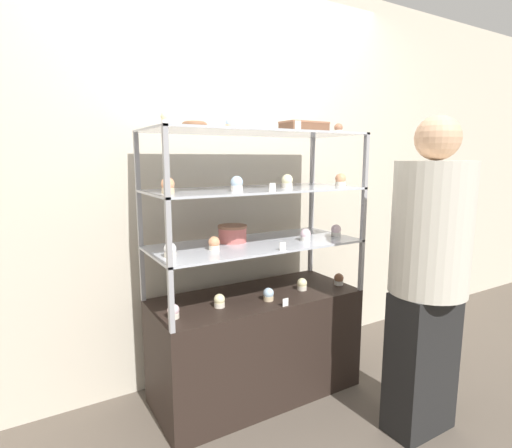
% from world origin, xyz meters
% --- Properties ---
extents(ground_plane, '(20.00, 20.00, 0.00)m').
position_xyz_m(ground_plane, '(0.00, 0.00, 0.00)').
color(ground_plane, brown).
extents(back_wall, '(8.00, 0.05, 2.60)m').
position_xyz_m(back_wall, '(0.00, 0.40, 1.30)').
color(back_wall, beige).
rests_on(back_wall, ground_plane).
extents(display_base, '(1.22, 0.52, 0.62)m').
position_xyz_m(display_base, '(0.00, 0.00, 0.31)').
color(display_base, black).
rests_on(display_base, ground_plane).
extents(display_riser_lower, '(1.22, 0.52, 0.31)m').
position_xyz_m(display_riser_lower, '(0.00, 0.00, 0.92)').
color(display_riser_lower, '#99999E').
rests_on(display_riser_lower, display_base).
extents(display_riser_middle, '(1.22, 0.52, 0.31)m').
position_xyz_m(display_riser_middle, '(0.00, 0.00, 1.23)').
color(display_riser_middle, '#99999E').
rests_on(display_riser_middle, display_riser_lower).
extents(display_riser_upper, '(1.22, 0.52, 0.31)m').
position_xyz_m(display_riser_upper, '(0.00, 0.00, 1.55)').
color(display_riser_upper, '#99999E').
rests_on(display_riser_upper, display_riser_middle).
extents(layer_cake_centerpiece, '(0.17, 0.17, 0.10)m').
position_xyz_m(layer_cake_centerpiece, '(-0.11, 0.09, 0.99)').
color(layer_cake_centerpiece, '#C66660').
rests_on(layer_cake_centerpiece, display_riser_lower).
extents(sheet_cake_frosted, '(0.26, 0.15, 0.06)m').
position_xyz_m(sheet_cake_frosted, '(0.29, -0.05, 1.59)').
color(sheet_cake_frosted, brown).
rests_on(sheet_cake_frosted, display_riser_upper).
extents(cupcake_0, '(0.06, 0.06, 0.07)m').
position_xyz_m(cupcake_0, '(-0.53, -0.09, 0.66)').
color(cupcake_0, beige).
rests_on(cupcake_0, display_base).
extents(cupcake_1, '(0.06, 0.06, 0.07)m').
position_xyz_m(cupcake_1, '(-0.27, -0.07, 0.66)').
color(cupcake_1, beige).
rests_on(cupcake_1, display_base).
extents(cupcake_2, '(0.06, 0.06, 0.07)m').
position_xyz_m(cupcake_2, '(0.01, -0.12, 0.66)').
color(cupcake_2, '#CCB28C').
rests_on(cupcake_2, display_base).
extents(cupcake_3, '(0.06, 0.06, 0.07)m').
position_xyz_m(cupcake_3, '(0.29, -0.06, 0.66)').
color(cupcake_3, beige).
rests_on(cupcake_3, display_base).
extents(cupcake_4, '(0.06, 0.06, 0.07)m').
position_xyz_m(cupcake_4, '(0.55, -0.10, 0.66)').
color(cupcake_4, white).
rests_on(cupcake_4, display_base).
extents(price_tag_0, '(0.04, 0.00, 0.04)m').
position_xyz_m(price_tag_0, '(0.05, -0.24, 0.65)').
color(price_tag_0, white).
rests_on(price_tag_0, display_base).
extents(cupcake_5, '(0.06, 0.06, 0.07)m').
position_xyz_m(cupcake_5, '(-0.54, -0.07, 0.97)').
color(cupcake_5, beige).
rests_on(cupcake_5, display_riser_lower).
extents(cupcake_6, '(0.06, 0.06, 0.07)m').
position_xyz_m(cupcake_6, '(-0.28, -0.04, 0.97)').
color(cupcake_6, beige).
rests_on(cupcake_6, display_riser_lower).
extents(cupcake_7, '(0.06, 0.06, 0.07)m').
position_xyz_m(cupcake_7, '(0.28, -0.10, 0.97)').
color(cupcake_7, white).
rests_on(cupcake_7, display_riser_lower).
extents(cupcake_8, '(0.06, 0.06, 0.07)m').
position_xyz_m(cupcake_8, '(0.54, -0.08, 0.97)').
color(cupcake_8, white).
rests_on(cupcake_8, display_riser_lower).
extents(price_tag_1, '(0.04, 0.00, 0.04)m').
position_xyz_m(price_tag_1, '(0.02, -0.24, 0.96)').
color(price_tag_1, white).
rests_on(price_tag_1, display_riser_lower).
extents(cupcake_9, '(0.06, 0.06, 0.08)m').
position_xyz_m(cupcake_9, '(-0.53, -0.07, 1.29)').
color(cupcake_9, '#CCB28C').
rests_on(cupcake_9, display_riser_middle).
extents(cupcake_10, '(0.06, 0.06, 0.08)m').
position_xyz_m(cupcake_10, '(-0.18, -0.10, 1.29)').
color(cupcake_10, white).
rests_on(cupcake_10, display_riser_middle).
extents(cupcake_11, '(0.06, 0.06, 0.08)m').
position_xyz_m(cupcake_11, '(0.17, -0.06, 1.29)').
color(cupcake_11, beige).
rests_on(cupcake_11, display_riser_middle).
extents(cupcake_12, '(0.06, 0.06, 0.08)m').
position_xyz_m(cupcake_12, '(0.54, -0.10, 1.29)').
color(cupcake_12, beige).
rests_on(cupcake_12, display_riser_middle).
extents(price_tag_2, '(0.04, 0.00, 0.04)m').
position_xyz_m(price_tag_2, '(-0.04, -0.24, 1.27)').
color(price_tag_2, white).
rests_on(price_tag_2, display_riser_middle).
extents(cupcake_13, '(0.05, 0.05, 0.06)m').
position_xyz_m(cupcake_13, '(-0.55, -0.14, 1.60)').
color(cupcake_13, white).
rests_on(cupcake_13, display_riser_upper).
extents(cupcake_14, '(0.05, 0.05, 0.06)m').
position_xyz_m(cupcake_14, '(-0.20, -0.07, 1.60)').
color(cupcake_14, '#CCB28C').
rests_on(cupcake_14, display_riser_upper).
extents(cupcake_15, '(0.05, 0.05, 0.06)m').
position_xyz_m(cupcake_15, '(0.56, -0.04, 1.60)').
color(cupcake_15, beige).
rests_on(cupcake_15, display_riser_upper).
extents(price_tag_3, '(0.04, 0.00, 0.04)m').
position_xyz_m(price_tag_3, '(0.11, -0.24, 1.59)').
color(price_tag_3, white).
rests_on(price_tag_3, display_riser_upper).
extents(donut_glazed, '(0.13, 0.13, 0.04)m').
position_xyz_m(donut_glazed, '(-0.35, 0.02, 1.58)').
color(donut_glazed, brown).
rests_on(donut_glazed, display_riser_upper).
extents(customer_figure, '(0.38, 0.38, 1.62)m').
position_xyz_m(customer_figure, '(0.57, -0.72, 0.87)').
color(customer_figure, black).
rests_on(customer_figure, ground_plane).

